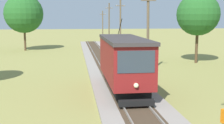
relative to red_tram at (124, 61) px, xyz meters
name	(u,v)px	position (x,y,z in m)	size (l,w,h in m)	color
red_tram	(124,61)	(0.00, 0.00, 0.00)	(2.60, 8.54, 4.79)	maroon
utility_pole_mid	(148,31)	(3.41, 6.62, 1.71)	(1.40, 0.59, 7.62)	brown
utility_pole_far	(120,26)	(3.41, 22.55, 1.80)	(1.40, 0.31, 7.79)	brown
utility_pole_distant	(109,23)	(3.41, 36.22, 1.87)	(1.40, 0.53, 7.93)	brown
utility_pole_horizon	(103,25)	(3.41, 48.80, 1.26)	(1.40, 0.29, 6.72)	brown
tree_left_far	(24,14)	(-11.05, 27.19, 3.56)	(6.00, 6.00, 8.76)	#4C3823
tree_right_far	(198,14)	(10.52, 11.83, 3.32)	(4.80, 4.80, 7.93)	#4C3823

